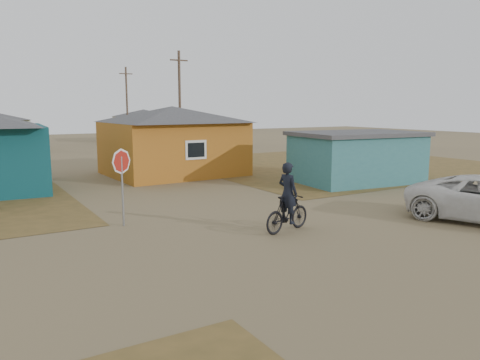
% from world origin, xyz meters
% --- Properties ---
extents(ground, '(120.00, 120.00, 0.00)m').
position_xyz_m(ground, '(0.00, 0.00, 0.00)').
color(ground, '#756444').
extents(grass_ne, '(20.00, 18.00, 0.00)m').
position_xyz_m(grass_ne, '(14.00, 13.00, 0.01)').
color(grass_ne, brown).
rests_on(grass_ne, ground).
extents(house_yellow, '(7.72, 6.76, 3.90)m').
position_xyz_m(house_yellow, '(2.50, 14.00, 2.00)').
color(house_yellow, '#AB631A').
rests_on(house_yellow, ground).
extents(shed_turquoise, '(6.71, 4.93, 2.60)m').
position_xyz_m(shed_turquoise, '(9.50, 6.50, 1.31)').
color(shed_turquoise, '#367577').
rests_on(shed_turquoise, ground).
extents(house_beige_east, '(6.95, 6.05, 3.60)m').
position_xyz_m(house_beige_east, '(10.00, 40.00, 1.86)').
color(house_beige_east, gray).
rests_on(house_beige_east, ground).
extents(utility_pole_near, '(1.40, 0.20, 8.00)m').
position_xyz_m(utility_pole_near, '(6.50, 22.00, 4.14)').
color(utility_pole_near, brown).
rests_on(utility_pole_near, ground).
extents(utility_pole_far, '(1.40, 0.20, 8.00)m').
position_xyz_m(utility_pole_far, '(7.50, 38.00, 4.14)').
color(utility_pole_far, brown).
rests_on(utility_pole_far, ground).
extents(stop_sign, '(0.83, 0.15, 2.54)m').
position_xyz_m(stop_sign, '(-3.61, 3.74, 1.86)').
color(stop_sign, gray).
rests_on(stop_sign, ground).
extents(cyclist, '(2.00, 0.96, 2.18)m').
position_xyz_m(cyclist, '(0.56, 0.44, 0.79)').
color(cyclist, black).
rests_on(cyclist, ground).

